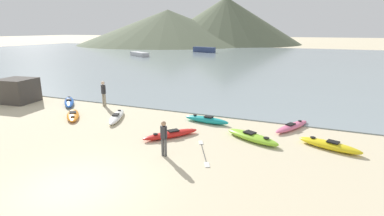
% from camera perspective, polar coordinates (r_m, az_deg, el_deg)
% --- Properties ---
extents(ground_plane, '(400.00, 400.00, 0.00)m').
position_cam_1_polar(ground_plane, '(11.04, -21.57, -13.88)').
color(ground_plane, beige).
extents(bay_water, '(160.00, 70.00, 0.06)m').
position_cam_1_polar(bay_water, '(52.22, 15.08, 8.75)').
color(bay_water, gray).
rests_on(bay_water, ground_plane).
extents(far_hill_left, '(60.46, 60.46, 11.42)m').
position_cam_1_polar(far_hill_left, '(105.94, -4.59, 15.11)').
color(far_hill_left, '#5B664C').
rests_on(far_hill_left, ground_plane).
extents(far_hill_midleft, '(52.27, 52.27, 15.84)m').
position_cam_1_polar(far_hill_midleft, '(110.35, 6.45, 16.20)').
color(far_hill_midleft, '#5B664C').
rests_on(far_hill_midleft, ground_plane).
extents(kayak_on_sand_0, '(2.40, 2.50, 0.30)m').
position_cam_1_polar(kayak_on_sand_0, '(19.21, -21.74, -1.28)').
color(kayak_on_sand_0, orange).
rests_on(kayak_on_sand_0, ground_plane).
extents(kayak_on_sand_1, '(2.94, 1.94, 0.38)m').
position_cam_1_polar(kayak_on_sand_1, '(14.49, 11.34, -5.42)').
color(kayak_on_sand_1, '#8CCC2D').
rests_on(kayak_on_sand_1, ground_plane).
extents(kayak_on_sand_2, '(1.81, 3.01, 0.35)m').
position_cam_1_polar(kayak_on_sand_2, '(18.03, -14.19, -1.60)').
color(kayak_on_sand_2, white).
rests_on(kayak_on_sand_2, ground_plane).
extents(kayak_on_sand_3, '(2.60, 2.65, 0.40)m').
position_cam_1_polar(kayak_on_sand_3, '(22.61, -22.37, 1.09)').
color(kayak_on_sand_3, blue).
rests_on(kayak_on_sand_3, ground_plane).
extents(kayak_on_sand_4, '(2.77, 1.55, 0.39)m').
position_cam_1_polar(kayak_on_sand_4, '(14.54, 24.70, -6.45)').
color(kayak_on_sand_4, yellow).
rests_on(kayak_on_sand_4, ground_plane).
extents(kayak_on_sand_5, '(2.70, 0.83, 0.40)m').
position_cam_1_polar(kayak_on_sand_5, '(16.82, 2.78, -2.25)').
color(kayak_on_sand_5, teal).
rests_on(kayak_on_sand_5, ground_plane).
extents(kayak_on_sand_6, '(1.77, 2.88, 0.32)m').
position_cam_1_polar(kayak_on_sand_6, '(16.64, 18.49, -3.35)').
color(kayak_on_sand_6, '#E5668C').
rests_on(kayak_on_sand_6, ground_plane).
extents(kayak_on_sand_7, '(2.29, 2.64, 0.34)m').
position_cam_1_polar(kayak_on_sand_7, '(14.65, -4.07, -5.01)').
color(kayak_on_sand_7, red).
rests_on(kayak_on_sand_7, ground_plane).
extents(person_near_foreground, '(0.31, 0.24, 1.51)m').
position_cam_1_polar(person_near_foreground, '(12.33, -5.39, -5.38)').
color(person_near_foreground, '#4C4C4C').
rests_on(person_near_foreground, ground_plane).
extents(person_near_waterline, '(0.35, 0.28, 1.73)m').
position_cam_1_polar(person_near_waterline, '(21.09, -16.49, 2.94)').
color(person_near_waterline, gray).
rests_on(person_near_waterline, ground_plane).
extents(moored_boat_0, '(5.33, 4.14, 0.73)m').
position_cam_1_polar(moored_boat_0, '(59.17, -9.98, 10.07)').
color(moored_boat_0, '#B2B2B7').
rests_on(moored_boat_0, bay_water).
extents(moored_boat_2, '(5.59, 2.82, 1.15)m').
position_cam_1_polar(moored_boat_2, '(68.06, 2.31, 11.05)').
color(moored_boat_2, navy).
rests_on(moored_boat_2, bay_water).
extents(loose_paddle, '(1.43, 2.56, 0.03)m').
position_cam_1_polar(loose_paddle, '(12.88, 2.23, -8.50)').
color(loose_paddle, black).
rests_on(loose_paddle, ground_plane).
extents(shoreline_rock, '(2.50, 2.32, 1.70)m').
position_cam_1_polar(shoreline_rock, '(24.75, -30.26, 2.89)').
color(shoreline_rock, '#423D38').
rests_on(shoreline_rock, ground_plane).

